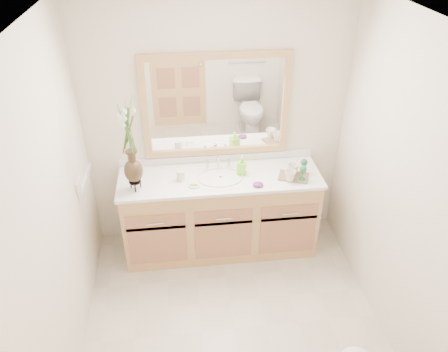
{
  "coord_description": "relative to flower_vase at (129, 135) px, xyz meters",
  "views": [
    {
      "loc": [
        -0.36,
        -2.3,
        2.97
      ],
      "look_at": [
        -0.01,
        0.65,
        1.07
      ],
      "focal_mm": 35.0,
      "sensor_mm": 36.0,
      "label": 1
    }
  ],
  "objects": [
    {
      "name": "mirror",
      "position": [
        0.75,
        0.38,
        0.05
      ],
      "size": [
        1.32,
        0.04,
        0.97
      ],
      "color": "white",
      "rests_on": "wall_back"
    },
    {
      "name": "goblet_back",
      "position": [
        1.51,
        0.08,
        -0.42
      ],
      "size": [
        0.06,
        0.06,
        0.14
      ],
      "color": "#226739",
      "rests_on": "tray"
    },
    {
      "name": "wall_left",
      "position": [
        -0.45,
        -0.9,
        -0.16
      ],
      "size": [
        0.02,
        2.6,
        2.4
      ],
      "primitive_type": "cube",
      "color": "white",
      "rests_on": "floor"
    },
    {
      "name": "mug_right",
      "position": [
        1.41,
        0.06,
        -0.46
      ],
      "size": [
        0.12,
        0.12,
        0.1
      ],
      "primitive_type": "imported",
      "rotation": [
        0.0,
        0.0,
        0.21
      ],
      "color": "beige",
      "rests_on": "tray"
    },
    {
      "name": "ceiling",
      "position": [
        0.75,
        -0.9,
        1.04
      ],
      "size": [
        2.4,
        2.6,
        0.02
      ],
      "primitive_type": "cube",
      "color": "white",
      "rests_on": "wall_back"
    },
    {
      "name": "flower_vase",
      "position": [
        0.0,
        0.0,
        0.0
      ],
      "size": [
        0.19,
        0.19,
        0.78
      ],
      "rotation": [
        0.0,
        0.0,
        -0.4
      ],
      "color": "black",
      "rests_on": "counter"
    },
    {
      "name": "mug_left",
      "position": [
        1.36,
        -0.04,
        -0.47
      ],
      "size": [
        0.12,
        0.12,
        0.1
      ],
      "primitive_type": "imported",
      "rotation": [
        0.0,
        0.0,
        -0.24
      ],
      "color": "beige",
      "rests_on": "tray"
    },
    {
      "name": "counter",
      "position": [
        0.75,
        0.11,
        -0.54
      ],
      "size": [
        1.84,
        0.57,
        0.03
      ],
      "primitive_type": "cube",
      "color": "white",
      "rests_on": "vanity"
    },
    {
      "name": "vanity",
      "position": [
        0.75,
        0.11,
        -0.96
      ],
      "size": [
        1.8,
        0.55,
        0.8
      ],
      "color": "#DBB76A",
      "rests_on": "floor"
    },
    {
      "name": "wall_right",
      "position": [
        1.95,
        -0.9,
        -0.16
      ],
      "size": [
        0.02,
        2.6,
        2.4
      ],
      "primitive_type": "cube",
      "color": "white",
      "rests_on": "floor"
    },
    {
      "name": "soap_bottle",
      "position": [
        0.95,
        0.14,
        -0.45
      ],
      "size": [
        0.09,
        0.09,
        0.16
      ],
      "primitive_type": "imported",
      "rotation": [
        0.0,
        0.0,
        -0.29
      ],
      "color": "#81E435",
      "rests_on": "counter"
    },
    {
      "name": "sink",
      "position": [
        0.75,
        0.1,
        -0.58
      ],
      "size": [
        0.38,
        0.34,
        0.23
      ],
      "color": "white",
      "rests_on": "counter"
    },
    {
      "name": "goblet_front",
      "position": [
        1.47,
        -0.04,
        -0.42
      ],
      "size": [
        0.06,
        0.06,
        0.14
      ],
      "color": "#226739",
      "rests_on": "tray"
    },
    {
      "name": "floor",
      "position": [
        0.75,
        -0.9,
        -1.36
      ],
      "size": [
        2.6,
        2.6,
        0.0
      ],
      "primitive_type": "plane",
      "color": "beige",
      "rests_on": "ground"
    },
    {
      "name": "soap_dish",
      "position": [
        0.51,
        -0.01,
        -0.52
      ],
      "size": [
        0.11,
        0.11,
        0.03
      ],
      "color": "beige",
      "rests_on": "counter"
    },
    {
      "name": "tray",
      "position": [
        1.41,
        0.02,
        -0.52
      ],
      "size": [
        0.31,
        0.26,
        0.01
      ],
      "primitive_type": "cube",
      "rotation": [
        0.0,
        0.0,
        -0.37
      ],
      "color": "brown",
      "rests_on": "counter"
    },
    {
      "name": "tumbler",
      "position": [
        0.39,
        0.1,
        -0.48
      ],
      "size": [
        0.08,
        0.08,
        0.1
      ],
      "primitive_type": "cylinder",
      "color": "beige",
      "rests_on": "counter"
    },
    {
      "name": "purple_dish",
      "position": [
        1.06,
        -0.08,
        -0.51
      ],
      "size": [
        0.11,
        0.1,
        0.03
      ],
      "primitive_type": "ellipsoid",
      "rotation": [
        0.0,
        0.0,
        0.22
      ],
      "color": "#60246D",
      "rests_on": "counter"
    },
    {
      "name": "switch_plate",
      "position": [
        -0.44,
        -0.14,
        -0.38
      ],
      "size": [
        0.02,
        0.12,
        0.12
      ],
      "primitive_type": "cube",
      "color": "white",
      "rests_on": "wall_left"
    },
    {
      "name": "wall_back",
      "position": [
        0.75,
        0.4,
        -0.16
      ],
      "size": [
        2.4,
        0.02,
        2.4
      ],
      "primitive_type": "cube",
      "color": "white",
      "rests_on": "floor"
    }
  ]
}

